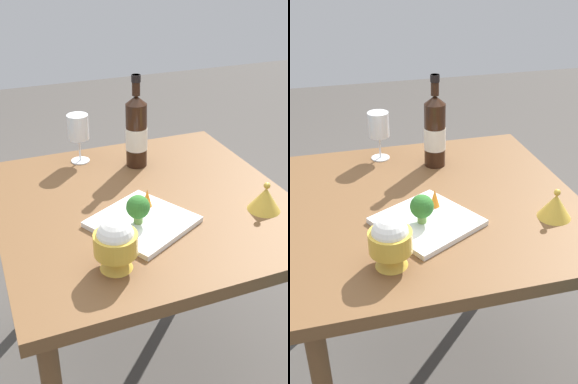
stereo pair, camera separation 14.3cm
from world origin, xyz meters
TOP-DOWN VIEW (x-y plane):
  - ground_plane at (0.00, 0.00)m, footprint 8.00×8.00m
  - dining_table at (0.00, 0.00)m, footprint 0.91×0.91m
  - wine_bottle at (-0.25, 0.07)m, footprint 0.08×0.08m
  - wine_glass at (-0.35, -0.11)m, footprint 0.08×0.08m
  - rice_bowl at (0.29, -0.19)m, footprint 0.11×0.11m
  - rice_bowl_lid at (0.19, 0.32)m, footprint 0.10×0.10m
  - serving_plate at (0.13, -0.05)m, footprint 0.34×0.34m
  - broccoli_floret at (0.14, -0.07)m, footprint 0.07×0.07m
  - carrot_garnish_left at (0.06, -0.01)m, footprint 0.03×0.03m

SIDE VIEW (x-z plane):
  - ground_plane at x=0.00m, z-range 0.00..0.00m
  - dining_table at x=0.00m, z-range 0.29..1.03m
  - serving_plate at x=0.13m, z-range 0.74..0.76m
  - rice_bowl_lid at x=0.19m, z-range 0.73..0.83m
  - carrot_garnish_left at x=0.06m, z-range 0.76..0.82m
  - broccoli_floret at x=0.14m, z-range 0.77..0.85m
  - rice_bowl at x=0.29m, z-range 0.75..0.89m
  - wine_glass at x=-0.35m, z-range 0.78..0.96m
  - wine_bottle at x=-0.25m, z-range 0.71..1.04m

